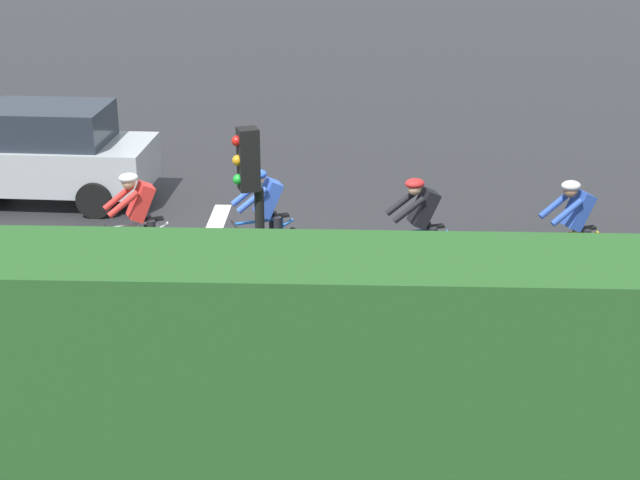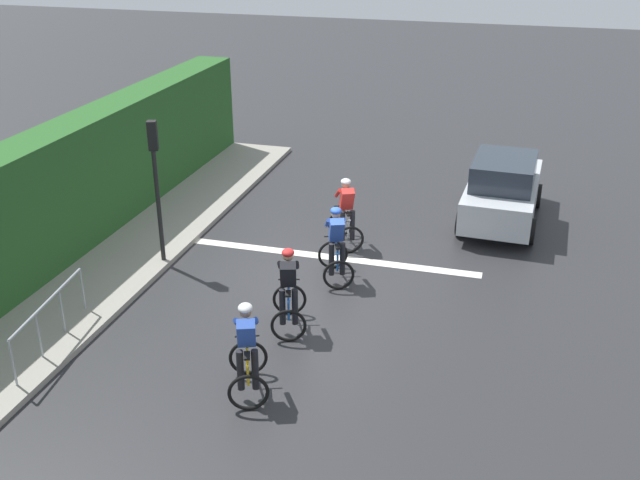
# 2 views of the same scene
# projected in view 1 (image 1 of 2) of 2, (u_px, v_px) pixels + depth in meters

# --- Properties ---
(ground_plane) EXTENTS (80.00, 80.00, 0.00)m
(ground_plane) POSITION_uv_depth(u_px,v_px,m) (263.00, 285.00, 14.01)
(ground_plane) COLOR #28282B
(hedge_wall) EXTENTS (1.10, 21.24, 2.99)m
(hedge_wall) POSITION_uv_depth(u_px,v_px,m) (434.00, 425.00, 7.82)
(hedge_wall) COLOR #265623
(hedge_wall) RESTS_ON ground
(road_marking_stop_line) EXTENTS (7.00, 0.30, 0.01)m
(road_marking_stop_line) POSITION_uv_depth(u_px,v_px,m) (192.00, 284.00, 14.04)
(road_marking_stop_line) COLOR silver
(road_marking_stop_line) RESTS_ON ground
(cyclist_lead) EXTENTS (1.02, 1.25, 1.66)m
(cyclist_lead) POSITION_uv_depth(u_px,v_px,m) (571.00, 238.00, 13.62)
(cyclist_lead) COLOR black
(cyclist_lead) RESTS_ON ground
(cyclist_second) EXTENTS (0.96, 1.23, 1.66)m
(cyclist_second) POSITION_uv_depth(u_px,v_px,m) (419.00, 235.00, 13.70)
(cyclist_second) COLOR black
(cyclist_second) RESTS_ON ground
(cyclist_mid) EXTENTS (1.03, 1.26, 1.66)m
(cyclist_mid) POSITION_uv_depth(u_px,v_px,m) (265.00, 225.00, 14.10)
(cyclist_mid) COLOR black
(cyclist_mid) RESTS_ON ground
(cyclist_fourth) EXTENTS (1.08, 1.27, 1.66)m
(cyclist_fourth) POSITION_uv_depth(u_px,v_px,m) (139.00, 229.00, 13.95)
(cyclist_fourth) COLOR black
(cyclist_fourth) RESTS_ON ground
(car_silver) EXTENTS (2.03, 4.17, 1.76)m
(car_silver) POSITION_uv_depth(u_px,v_px,m) (41.00, 154.00, 17.26)
(car_silver) COLOR #B7BCC1
(car_silver) RESTS_ON ground
(traffic_light_near_crossing) EXTENTS (0.26, 0.30, 3.34)m
(traffic_light_near_crossing) POSITION_uv_depth(u_px,v_px,m) (254.00, 233.00, 9.84)
(traffic_light_near_crossing) COLOR black
(traffic_light_near_crossing) RESTS_ON ground
(pedestrian_railing_kerbside) EXTENTS (0.39, 2.68, 1.03)m
(pedestrian_railing_kerbside) POSITION_uv_depth(u_px,v_px,m) (621.00, 379.00, 9.97)
(pedestrian_railing_kerbside) COLOR #999EA3
(pedestrian_railing_kerbside) RESTS_ON ground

